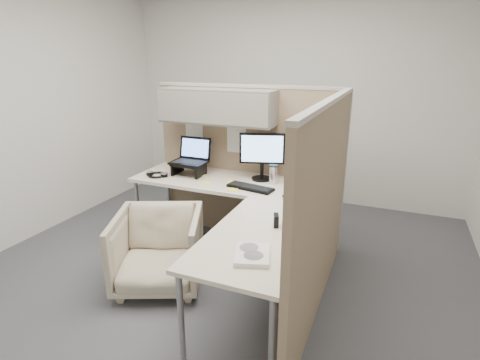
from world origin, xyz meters
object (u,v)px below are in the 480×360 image
at_px(desk, 237,202).
at_px(keyboard, 250,188).
at_px(office_chair, 158,246).
at_px(monitor_left, 262,153).

distance_m(desk, keyboard, 0.26).
bearing_deg(keyboard, office_chair, -119.56).
bearing_deg(office_chair, monitor_left, 36.97).
xyz_separation_m(desk, monitor_left, (0.03, 0.56, 0.32)).
bearing_deg(monitor_left, keyboard, -107.25).
bearing_deg(office_chair, keyboard, 27.59).
bearing_deg(monitor_left, office_chair, -136.26).
distance_m(monitor_left, keyboard, 0.40).
distance_m(office_chair, keyboard, 0.97).
xyz_separation_m(monitor_left, keyboard, (-0.00, -0.30, -0.26)).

